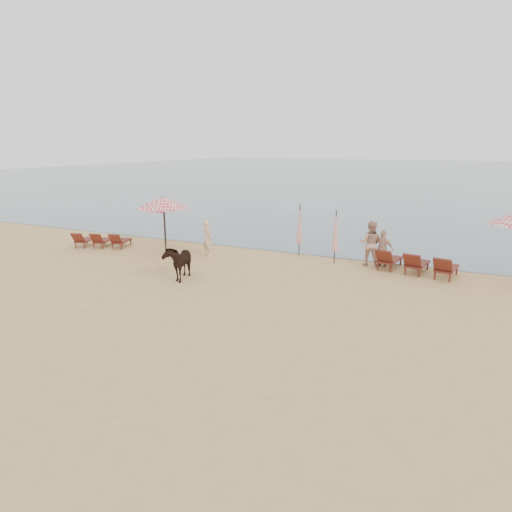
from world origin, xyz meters
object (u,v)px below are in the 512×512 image
at_px(umbrella_closed_right, 300,224).
at_px(beachgoer_left, 207,238).
at_px(umbrella_open_left_a, 163,202).
at_px(umbrella_open_left_b, 164,204).
at_px(umbrella_closed_left, 335,231).
at_px(beachgoer_right_a, 370,243).
at_px(lounger_cluster_right, 416,263).
at_px(cow, 179,261).
at_px(lounger_cluster_left, 101,240).
at_px(beachgoer_right_b, 383,248).

distance_m(umbrella_closed_right, beachgoer_left, 4.24).
height_order(umbrella_open_left_a, umbrella_open_left_b, umbrella_open_left_a).
height_order(umbrella_open_left_b, umbrella_closed_right, umbrella_open_left_b).
bearing_deg(umbrella_closed_left, beachgoer_right_a, 14.98).
bearing_deg(umbrella_closed_right, lounger_cluster_right, -9.84).
bearing_deg(beachgoer_right_a, lounger_cluster_right, 165.36).
height_order(cow, beachgoer_right_a, beachgoer_right_a).
relative_size(lounger_cluster_left, beachgoer_left, 1.68).
bearing_deg(lounger_cluster_right, beachgoer_right_a, 176.27).
xyz_separation_m(lounger_cluster_left, lounger_cluster_right, (14.53, 1.72, 0.06)).
distance_m(umbrella_open_left_b, beachgoer_right_a, 10.17).
bearing_deg(beachgoer_right_b, beachgoer_right_a, 14.14).
xyz_separation_m(umbrella_open_left_b, umbrella_closed_left, (8.70, 0.04, -0.66)).
distance_m(lounger_cluster_left, cow, 6.98).
relative_size(lounger_cluster_right, umbrella_closed_left, 1.35).
bearing_deg(beachgoer_right_a, umbrella_open_left_b, 2.53).
bearing_deg(umbrella_closed_left, beachgoer_left, -169.65).
distance_m(umbrella_open_left_a, cow, 4.29).
bearing_deg(umbrella_open_left_a, beachgoer_right_b, 19.13).
distance_m(umbrella_closed_left, beachgoer_right_a, 1.53).
relative_size(umbrella_open_left_a, umbrella_closed_left, 1.16).
bearing_deg(beachgoer_left, lounger_cluster_left, 39.34).
bearing_deg(umbrella_open_left_a, umbrella_open_left_b, 132.58).
distance_m(lounger_cluster_left, beachgoer_right_a, 12.86).
bearing_deg(beachgoer_right_a, umbrella_closed_left, 15.18).
relative_size(lounger_cluster_right, umbrella_closed_right, 1.33).
relative_size(lounger_cluster_left, umbrella_closed_right, 1.19).
distance_m(umbrella_open_left_a, beachgoer_right_a, 9.27).
relative_size(umbrella_closed_left, beachgoer_right_a, 1.23).
bearing_deg(beachgoer_right_b, cow, 51.50).
height_order(umbrella_closed_left, umbrella_closed_right, umbrella_closed_right).
height_order(lounger_cluster_right, beachgoer_left, beachgoer_left).
height_order(lounger_cluster_right, cow, cow).
bearing_deg(lounger_cluster_right, lounger_cluster_left, -162.13).
distance_m(lounger_cluster_right, umbrella_closed_left, 3.43).
height_order(lounger_cluster_right, beachgoer_right_b, beachgoer_right_b).
height_order(lounger_cluster_right, umbrella_open_left_b, umbrella_open_left_b).
distance_m(umbrella_closed_right, beachgoer_right_b, 3.85).
distance_m(umbrella_open_left_a, beachgoer_right_b, 9.80).
distance_m(cow, beachgoer_left, 3.60).
relative_size(lounger_cluster_left, umbrella_open_left_a, 1.04).
height_order(lounger_cluster_left, cow, cow).
height_order(umbrella_closed_right, cow, umbrella_closed_right).
bearing_deg(beachgoer_right_a, umbrella_open_left_a, 13.21).
bearing_deg(beachgoer_right_a, beachgoer_left, 11.48).
distance_m(umbrella_closed_left, cow, 6.65).
bearing_deg(beachgoer_left, lounger_cluster_right, -143.11).
bearing_deg(umbrella_closed_left, umbrella_open_left_b, -179.76).
relative_size(cow, beachgoer_right_b, 1.04).
bearing_deg(beachgoer_right_b, umbrella_closed_left, 26.23).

